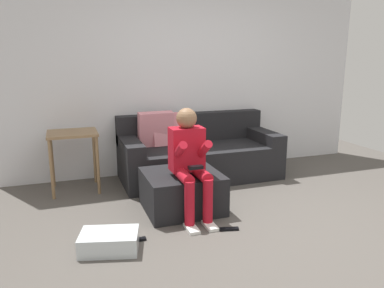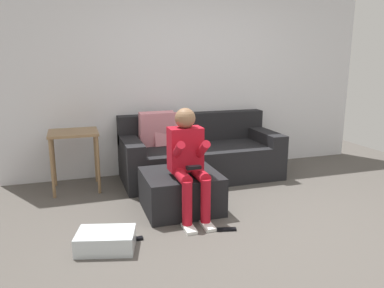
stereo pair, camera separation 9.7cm
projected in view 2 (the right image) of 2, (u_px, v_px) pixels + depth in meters
The scene contains 10 objects.
ground_plane at pixel (270, 233), 3.41m from camera, with size 6.65×6.65×0.00m, color #544F49.
wall_back at pixel (194, 71), 5.15m from camera, with size 5.12×0.10×2.75m, color silver.
couch_sectional at pixel (198, 154), 4.96m from camera, with size 2.05×0.90×0.89m.
ottoman at pixel (181, 191), 3.91m from camera, with size 0.77×0.72×0.40m, color black.
person_seated at pixel (188, 157), 3.66m from camera, with size 0.33×0.63×1.08m.
storage_bin at pixel (106, 241), 3.11m from camera, with size 0.47×0.31×0.16m, color silver.
side_table at pixel (74, 141), 4.41m from camera, with size 0.56×0.50×0.72m.
remote_near_ottoman at pixel (226, 229), 3.46m from camera, with size 0.18×0.05×0.02m, color black.
remote_by_storage_bin at pixel (135, 239), 3.27m from camera, with size 0.14×0.05×0.02m, color black.
remote_under_side_table at pixel (89, 240), 3.26m from camera, with size 0.16×0.05×0.02m, color black.
Camera 2 is at (-1.65, -2.76, 1.57)m, focal length 34.97 mm.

